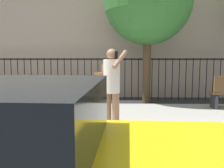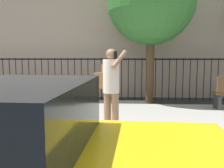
{
  "view_description": "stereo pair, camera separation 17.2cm",
  "coord_description": "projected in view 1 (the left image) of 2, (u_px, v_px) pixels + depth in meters",
  "views": [
    {
      "loc": [
        1.37,
        -3.25,
        1.66
      ],
      "look_at": [
        1.26,
        2.02,
        1.05
      ],
      "focal_mm": 38.85,
      "sensor_mm": 36.0,
      "label": 1
    },
    {
      "loc": [
        1.55,
        -3.24,
        1.66
      ],
      "look_at": [
        1.26,
        2.02,
        1.05
      ],
      "focal_mm": 38.85,
      "sensor_mm": 36.0,
      "label": 2
    }
  ],
  "objects": [
    {
      "name": "iron_fence",
      "position": [
        81.0,
        73.0,
        9.19
      ],
      "size": [
        12.03,
        0.04,
        1.6
      ],
      "color": "black",
      "rests_on": "ground"
    },
    {
      "name": "sidewalk",
      "position": [
        58.0,
        125.0,
        5.62
      ],
      "size": [
        28.0,
        4.4,
        0.15
      ],
      "primitive_type": "cube",
      "color": "#9E9B93",
      "rests_on": "ground"
    },
    {
      "name": "pedestrian_on_phone",
      "position": [
        111.0,
        83.0,
        5.01
      ],
      "size": [
        0.72,
        0.62,
        1.66
      ],
      "color": "#936B4C",
      "rests_on": "sidewalk"
    },
    {
      "name": "street_tree_mid",
      "position": [
        148.0,
        1.0,
        8.21
      ],
      "size": [
        3.0,
        3.0,
        5.04
      ],
      "color": "#4C3823",
      "rests_on": "ground"
    }
  ]
}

